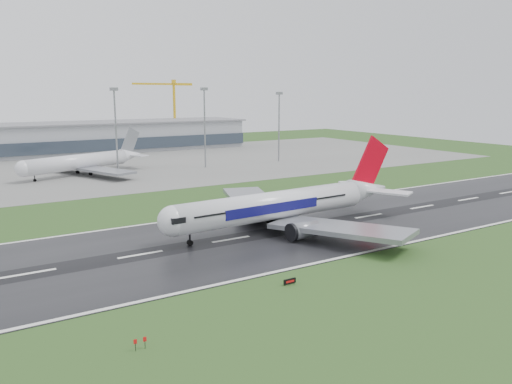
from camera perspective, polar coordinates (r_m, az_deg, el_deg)
ground at (r=101.59m, az=-12.82°, el=-6.90°), size 520.00×520.00×0.00m
runway at (r=101.57m, az=-12.82°, el=-6.87°), size 400.00×45.00×0.10m
apron at (r=221.18m, az=-23.48°, el=2.11°), size 400.00×130.00×0.08m
terminal at (r=279.54m, az=-25.44°, el=5.17°), size 240.00×36.00×15.00m
main_airliner at (r=117.00m, az=3.72°, el=0.60°), size 67.95×65.03×19.13m
parked_airliner at (r=205.09m, az=-18.96°, el=4.10°), size 70.62×68.46×16.28m
tower_crane at (r=316.60m, az=-9.11°, el=8.85°), size 39.29×6.27×39.21m
runway_sign at (r=84.46m, az=3.80°, el=-9.99°), size 2.31×0.61×1.04m
floodmast_3 at (r=200.55m, az=-15.41°, el=6.35°), size 0.64×0.64×31.68m
floodmast_4 at (r=213.99m, az=-5.76°, el=6.98°), size 0.64×0.64×31.90m
floodmast_5 at (r=232.77m, az=2.59°, el=7.13°), size 0.64×0.64×30.16m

